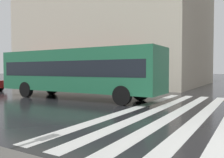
{
  "coord_description": "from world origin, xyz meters",
  "views": [
    {
      "loc": [
        -6.06,
        0.31,
        1.78
      ],
      "look_at": [
        5.98,
        7.44,
        1.25
      ],
      "focal_mm": 37.84,
      "sensor_mm": 36.0,
      "label": 1
    }
  ],
  "objects": [
    {
      "name": "zebra_crossing",
      "position": [
        4.0,
        1.92,
        0.0
      ],
      "size": [
        13.0,
        6.5,
        0.01
      ],
      "color": "silver",
      "rests_on": "ground_plane"
    },
    {
      "name": "city_bus",
      "position": [
        5.5,
        9.72,
        1.76
      ],
      "size": [
        2.6,
        11.0,
        3.0
      ],
      "color": "#236B47",
      "rests_on": "ground_plane"
    },
    {
      "name": "haussmann_block_mid",
      "position": [
        21.25,
        15.27,
        9.78
      ],
      "size": [
        18.71,
        20.56,
        19.98
      ],
      "color": "beige",
      "rests_on": "ground_plane"
    }
  ]
}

